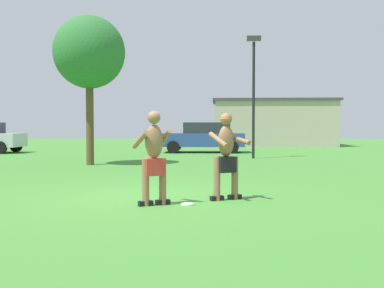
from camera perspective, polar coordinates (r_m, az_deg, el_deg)
ground_plane at (r=9.21m, az=-5.67°, el=-6.63°), size 80.00×80.00×0.00m
player_with_cap at (r=8.83m, az=4.25°, el=-1.02°), size 0.81×0.71×1.68m
player_in_red at (r=8.26m, az=-4.73°, el=-1.46°), size 0.77×0.71×1.69m
frisbee at (r=8.37m, az=-0.56°, el=-7.44°), size 0.24×0.24×0.03m
car_blue_mid_lot at (r=24.29m, az=1.49°, el=0.90°), size 4.33×2.07×1.58m
lamp_post at (r=20.12m, az=7.63°, el=7.51°), size 0.60×0.24×5.25m
outbuilding_behind_lot at (r=33.66m, az=9.83°, el=2.62°), size 8.46×6.21×3.23m
tree_right_field at (r=17.25m, az=-12.59°, el=10.92°), size 2.56×2.56×5.36m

